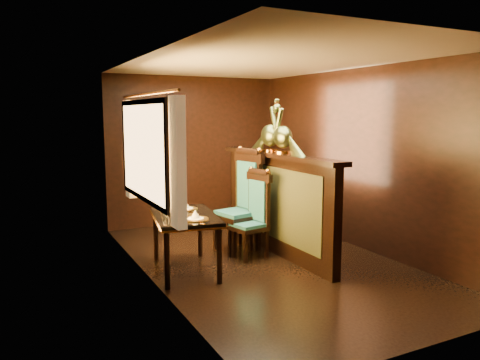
# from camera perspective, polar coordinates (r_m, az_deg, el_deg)

# --- Properties ---
(ground) EXTENTS (5.00, 5.00, 0.00)m
(ground) POSITION_cam_1_polar(r_m,az_deg,el_deg) (6.08, 3.26, -9.90)
(ground) COLOR black
(ground) RESTS_ON ground
(room_shell) EXTENTS (3.04, 5.04, 2.52)m
(room_shell) POSITION_cam_1_polar(r_m,az_deg,el_deg) (5.76, 2.56, 5.16)
(room_shell) COLOR black
(room_shell) RESTS_ON ground
(partition) EXTENTS (0.26, 2.70, 1.36)m
(partition) POSITION_cam_1_polar(r_m,az_deg,el_deg) (6.31, 4.47, -2.55)
(partition) COLOR black
(partition) RESTS_ON ground
(dining_table) EXTENTS (0.92, 1.29, 0.90)m
(dining_table) POSITION_cam_1_polar(r_m,az_deg,el_deg) (5.59, -6.76, -4.84)
(dining_table) COLOR black
(dining_table) RESTS_ON ground
(chair_left) EXTENTS (0.49, 0.51, 1.18)m
(chair_left) POSITION_cam_1_polar(r_m,az_deg,el_deg) (6.15, 1.82, -3.75)
(chair_left) COLOR black
(chair_left) RESTS_ON ground
(chair_right) EXTENTS (0.60, 0.62, 1.43)m
(chair_right) POSITION_cam_1_polar(r_m,az_deg,el_deg) (6.43, 0.53, -2.06)
(chair_right) COLOR black
(chair_right) RESTS_ON ground
(peacock_left) EXTENTS (0.22, 0.58, 0.69)m
(peacock_left) POSITION_cam_1_polar(r_m,az_deg,el_deg) (6.09, 5.25, 6.44)
(peacock_left) COLOR #1C5440
(peacock_left) RESTS_ON partition
(peacock_right) EXTENTS (0.22, 0.59, 0.71)m
(peacock_right) POSITION_cam_1_polar(r_m,az_deg,el_deg) (6.37, 3.70, 6.62)
(peacock_right) COLOR #1C5440
(peacock_right) RESTS_ON partition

